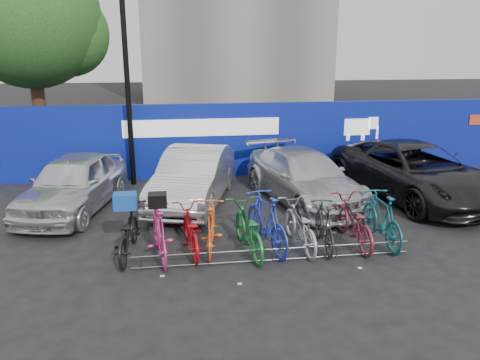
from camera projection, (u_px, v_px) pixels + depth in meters
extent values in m
plane|color=black|center=(268.00, 249.00, 9.91)|extent=(100.00, 100.00, 0.00)
cube|color=navy|center=(233.00, 140.00, 15.29)|extent=(22.00, 0.15, 2.40)
cube|color=white|center=(202.00, 128.00, 14.94)|extent=(5.00, 0.02, 0.55)
cube|color=white|center=(357.00, 127.00, 15.66)|extent=(1.20, 0.02, 0.90)
cube|color=#C53E22|center=(476.00, 120.00, 16.19)|extent=(0.50, 0.02, 0.35)
cylinder|color=#382314|center=(39.00, 105.00, 17.95)|extent=(0.50, 0.50, 4.00)
sphere|color=#174A1A|center=(29.00, 17.00, 17.07)|extent=(5.20, 5.20, 5.20)
sphere|color=#174A1A|center=(66.00, 34.00, 17.68)|extent=(3.20, 3.20, 3.20)
cylinder|color=black|center=(128.00, 87.00, 13.80)|extent=(0.16, 0.16, 6.00)
cylinder|color=#595B60|center=(274.00, 249.00, 9.26)|extent=(5.60, 0.03, 0.03)
cylinder|color=#595B60|center=(274.00, 260.00, 9.32)|extent=(5.60, 0.03, 0.03)
cylinder|color=#595B60|center=(141.00, 264.00, 8.95)|extent=(0.03, 0.03, 0.28)
cylinder|color=#595B60|center=(209.00, 259.00, 9.12)|extent=(0.03, 0.03, 0.28)
cylinder|color=#595B60|center=(274.00, 255.00, 9.30)|extent=(0.03, 0.03, 0.28)
cylinder|color=#595B60|center=(337.00, 252.00, 9.47)|extent=(0.03, 0.03, 0.28)
cylinder|color=#595B60|center=(397.00, 248.00, 9.64)|extent=(0.03, 0.03, 0.28)
imported|color=silver|center=(73.00, 183.00, 12.11)|extent=(2.67, 4.62, 1.48)
imported|color=silver|center=(194.00, 177.00, 12.70)|extent=(2.75, 4.76, 1.48)
imported|color=#BABABE|center=(304.00, 177.00, 12.87)|extent=(2.98, 5.07, 1.38)
imported|color=black|center=(414.00, 171.00, 13.14)|extent=(3.55, 5.91, 1.54)
imported|color=black|center=(127.00, 232.00, 9.49)|extent=(0.84, 1.99, 1.02)
imported|color=#D53786|center=(159.00, 233.00, 9.36)|extent=(0.80, 1.90, 1.11)
imported|color=#AD0E14|center=(190.00, 230.00, 9.68)|extent=(0.83, 1.89, 0.96)
imported|color=orange|center=(212.00, 227.00, 9.72)|extent=(0.72, 1.81, 1.05)
imported|color=#197A30|center=(248.00, 229.00, 9.65)|extent=(0.93, 2.05, 1.04)
imported|color=#253AC2|center=(267.00, 221.00, 9.79)|extent=(1.02, 2.12, 1.23)
imported|color=#A2A3A9|center=(300.00, 226.00, 9.89)|extent=(0.82, 1.94, 0.99)
imported|color=#262628|center=(324.00, 226.00, 9.86)|extent=(0.63, 1.72, 1.01)
imported|color=maroon|center=(353.00, 221.00, 10.05)|extent=(0.74, 1.99, 1.04)
imported|color=#135A66|center=(382.00, 218.00, 10.07)|extent=(0.57, 1.93, 1.16)
cube|color=#1546A9|center=(125.00, 201.00, 9.31)|extent=(0.44, 0.34, 0.32)
cube|color=black|center=(158.00, 200.00, 9.17)|extent=(0.36, 0.32, 0.27)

